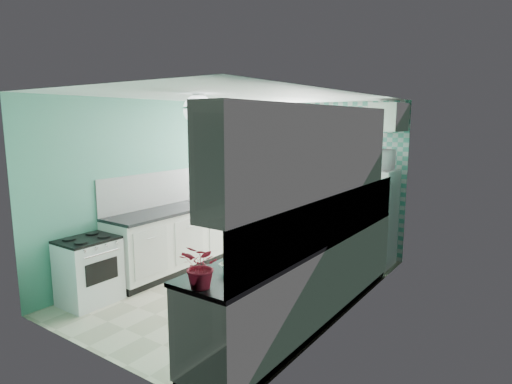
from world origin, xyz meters
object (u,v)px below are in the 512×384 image
Objects in this scene: sink at (344,222)px; fruit_bowl at (238,267)px; microwave at (374,159)px; stove at (89,270)px; potted_plant at (202,266)px; ceiling_light at (199,110)px; fridge at (371,218)px.

fruit_bowl is at bearing -86.71° from sink.
stove is at bearing 55.62° from microwave.
potted_plant is (-0.00, -2.67, 0.18)m from sink.
sink is (2.40, 2.07, 0.51)m from stove.
stove is at bearing -135.92° from sink.
ceiling_light is at bearing 67.40° from microwave.
stove is 2.71× the size of fruit_bowl.
ceiling_light is at bearing 32.04° from stove.
potted_plant is (0.00, -0.45, 0.14)m from fruit_bowl.
potted_plant is at bearing -12.70° from stove.
fridge reaches higher than stove.
stove is at bearing 165.86° from potted_plant.
stove is 2.47m from fruit_bowl.
fruit_bowl is (2.40, -0.15, 0.56)m from stove.
stove is 1.47× the size of sink.
fruit_bowl is (1.20, -0.86, -1.35)m from ceiling_light.
ceiling_light reaches higher than potted_plant.
ceiling_light reaches higher than stove.
ceiling_light is 0.65× the size of sink.
fridge is 3.94m from potted_plant.
sink is 1.44m from microwave.
potted_plant reaches higher than stove.
microwave reaches higher than potted_plant.
ceiling_light is 0.44× the size of stove.
sink is at bearing 42.13° from stove.
fridge is 1.27m from sink.
fruit_bowl is at bearing -2.17° from stove.
microwave is at bearing 56.63° from stove.
stove is 1.45× the size of microwave.
fridge is at bearing 97.67° from sink.
fridge is 0.89m from microwave.
potted_plant is at bearing -86.04° from fridge.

